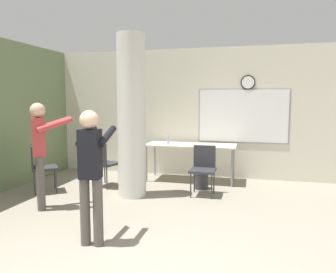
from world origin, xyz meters
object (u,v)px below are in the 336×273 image
(chair_table_front, at_px, (203,166))
(chair_by_left_wall, at_px, (40,165))
(person_watching_back, at_px, (41,147))
(person_playing_front, at_px, (91,167))
(bottle_on_table, at_px, (168,140))
(folding_table, at_px, (191,147))
(chair_near_pillar, at_px, (103,161))

(chair_table_front, xyz_separation_m, chair_by_left_wall, (-2.89, -0.61, 0.00))
(person_watching_back, distance_m, person_playing_front, 1.66)
(person_watching_back, bearing_deg, bottle_on_table, 56.76)
(chair_by_left_wall, bearing_deg, bottle_on_table, 34.90)
(folding_table, bearing_deg, person_playing_front, -99.35)
(chair_table_front, bearing_deg, chair_by_left_wall, -168.00)
(chair_near_pillar, relative_size, person_watching_back, 0.53)
(folding_table, height_order, person_playing_front, person_playing_front)
(chair_near_pillar, height_order, person_watching_back, person_watching_back)
(chair_near_pillar, bearing_deg, person_playing_front, -67.05)
(folding_table, relative_size, chair_table_front, 2.14)
(chair_table_front, bearing_deg, person_playing_front, -111.92)
(chair_table_front, xyz_separation_m, person_watching_back, (-2.30, -1.39, 0.45))
(person_playing_front, bearing_deg, chair_table_front, 68.08)
(chair_table_front, relative_size, person_playing_front, 0.56)
(bottle_on_table, relative_size, chair_by_left_wall, 0.30)
(chair_by_left_wall, height_order, person_watching_back, person_watching_back)
(chair_table_front, height_order, person_watching_back, person_watching_back)
(chair_near_pillar, xyz_separation_m, person_watching_back, (-0.35, -1.40, 0.45))
(bottle_on_table, bearing_deg, person_watching_back, -123.24)
(folding_table, distance_m, chair_near_pillar, 1.81)
(folding_table, xyz_separation_m, person_playing_front, (-0.54, -3.29, 0.20))
(folding_table, relative_size, chair_by_left_wall, 2.14)
(chair_table_front, bearing_deg, chair_near_pillar, 179.81)
(bottle_on_table, distance_m, person_watching_back, 2.63)
(chair_by_left_wall, distance_m, person_watching_back, 1.08)
(bottle_on_table, distance_m, chair_by_left_wall, 2.51)
(chair_near_pillar, distance_m, person_playing_front, 2.60)
(chair_table_front, height_order, person_playing_front, person_playing_front)
(bottle_on_table, height_order, chair_table_front, bottle_on_table)
(bottle_on_table, xyz_separation_m, chair_by_left_wall, (-2.04, -1.42, -0.36))
(bottle_on_table, distance_m, chair_table_front, 1.23)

